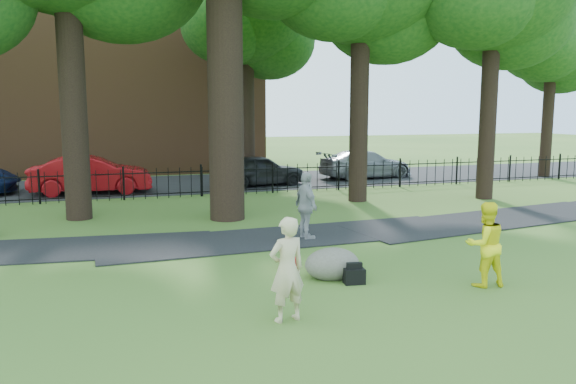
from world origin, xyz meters
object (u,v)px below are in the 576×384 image
object	(u,v)px
woman	(287,269)
man	(485,244)
red_sedan	(91,175)
boulder	(332,261)

from	to	relation	value
woman	man	distance (m)	4.32
man	red_sedan	xyz separation A→B (m)	(-7.59, 15.49, -0.04)
man	boulder	world-z (taller)	man
woman	red_sedan	xyz separation A→B (m)	(-3.32, 16.05, -0.08)
red_sedan	woman	bearing A→B (deg)	-166.67
man	red_sedan	distance (m)	17.25
man	red_sedan	world-z (taller)	man
woman	boulder	xyz separation A→B (m)	(1.64, 2.02, -0.53)
boulder	red_sedan	size ratio (longest dim) A/B	0.24
woman	man	bearing A→B (deg)	175.88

